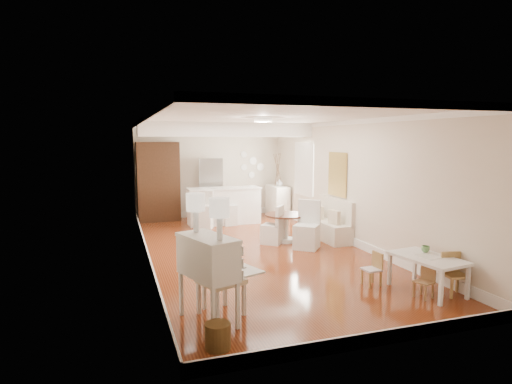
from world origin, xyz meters
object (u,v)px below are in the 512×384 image
slip_chair_near (307,225)px  bar_stool_right (229,209)px  gustavian_armchair (221,279)px  kids_chair_c (455,274)px  secretary_bureau (208,279)px  slip_chair_far (272,225)px  wicker_basket (218,336)px  dining_table (286,228)px  bar_stool_left (205,210)px  kids_table (427,274)px  fridge (222,188)px  kids_chair_b (372,269)px  sideboard (278,201)px  pantry_cabinet (158,182)px  breakfast_counter (224,206)px  kids_chair_a (424,281)px

slip_chair_near → bar_stool_right: slip_chair_near is taller
gustavian_armchair → kids_chair_c: size_ratio=1.49×
secretary_bureau → bar_stool_right: size_ratio=1.27×
secretary_bureau → slip_chair_far: bearing=39.1°
wicker_basket → dining_table: size_ratio=0.31×
bar_stool_left → gustavian_armchair: bearing=-75.4°
kids_table → kids_chair_c: kids_chair_c is taller
secretary_bureau → wicker_basket: secretary_bureau is taller
dining_table → fridge: bearing=99.8°
kids_chair_c → fridge: fridge is taller
slip_chair_far → dining_table: bearing=136.8°
kids_chair_b → sideboard: size_ratio=0.55×
wicker_basket → kids_chair_c: (3.81, 0.50, 0.18)m
fridge → kids_chair_c: bearing=-77.0°
pantry_cabinet → secretary_bureau: bearing=-90.8°
breakfast_counter → pantry_cabinet: pantry_cabinet is taller
dining_table → kids_chair_b: bearing=-86.6°
kids_chair_b → fridge: fridge is taller
bar_stool_left → sideboard: size_ratio=1.00×
wicker_basket → sideboard: size_ratio=0.30×
wicker_basket → breakfast_counter: bearing=75.3°
breakfast_counter → fridge: fridge is taller
wicker_basket → pantry_cabinet: pantry_cabinet is taller
gustavian_armchair → fridge: fridge is taller
bar_stool_left → slip_chair_far: bearing=-38.1°
dining_table → wicker_basket: bearing=-120.7°
bar_stool_left → bar_stool_right: bar_stool_left is taller
kids_chair_c → breakfast_counter: size_ratio=0.32×
kids_chair_a → dining_table: bearing=172.1°
kids_table → sideboard: size_ratio=1.13×
wicker_basket → kids_chair_c: bearing=7.5°
wicker_basket → kids_table: (3.52, 0.77, 0.13)m
secretary_bureau → kids_chair_b: bearing=-8.5°
wicker_basket → kids_chair_b: kids_chair_b is taller
slip_chair_near → bar_stool_right: 3.18m
wicker_basket → pantry_cabinet: (0.15, 8.15, 1.00)m
secretary_bureau → breakfast_counter: secretary_bureau is taller
dining_table → slip_chair_near: slip_chair_near is taller
dining_table → slip_chair_far: (-0.35, -0.04, 0.11)m
wicker_basket → pantry_cabinet: 8.21m
secretary_bureau → bar_stool_right: 6.39m
secretary_bureau → slip_chair_near: bearing=27.7°
secretary_bureau → slip_chair_near: secretary_bureau is taller
secretary_bureau → wicker_basket: (-0.05, -0.74, -0.42)m
dining_table → fridge: (-0.63, 3.60, 0.57)m
bar_stool_right → wicker_basket: bearing=-110.8°
kids_chair_a → pantry_cabinet: size_ratio=0.22×
gustavian_armchair → breakfast_counter: breakfast_counter is taller
gustavian_armchair → kids_chair_a: bearing=-117.9°
wicker_basket → slip_chair_far: 5.05m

